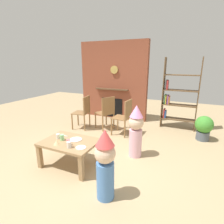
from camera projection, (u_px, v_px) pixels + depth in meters
ground_plane at (96, 159)px, 3.34m from camera, size 12.00×12.00×0.00m
brick_fireplace_feature at (113, 81)px, 5.61m from camera, size 2.20×0.28×2.40m
bookshelf at (177, 97)px, 4.74m from camera, size 0.90×0.28×1.90m
coffee_table at (70, 145)px, 3.06m from camera, size 0.94×0.67×0.45m
paper_cup_near_left at (58, 136)px, 3.13m from camera, size 0.07×0.07×0.09m
paper_cup_near_right at (69, 145)px, 2.80m from camera, size 0.08×0.08×0.10m
paper_cup_center at (68, 142)px, 2.88m from camera, size 0.06×0.06×0.10m
paper_cup_far_left at (62, 137)px, 3.07m from camera, size 0.07×0.07×0.10m
paper_plate_front at (76, 139)px, 3.10m from camera, size 0.21×0.21×0.01m
paper_plate_rear at (81, 148)px, 2.80m from camera, size 0.16×0.16×0.01m
birthday_cake_slice at (57, 142)px, 2.91m from camera, size 0.10×0.10×0.08m
table_fork at (65, 136)px, 3.27m from camera, size 0.15×0.03×0.01m
child_with_cone_hat at (105, 163)px, 2.26m from camera, size 0.27×0.27×0.98m
child_in_pink at (136, 130)px, 3.32m from camera, size 0.28×0.28×1.02m
dining_chair_left at (84, 110)px, 4.77m from camera, size 0.46×0.46×0.90m
dining_chair_middle at (106, 111)px, 4.70m from camera, size 0.54×0.54×0.90m
dining_chair_right at (125, 115)px, 4.33m from camera, size 0.42×0.42×0.90m
potted_plant_tall at (204, 127)px, 4.09m from camera, size 0.40×0.40×0.58m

